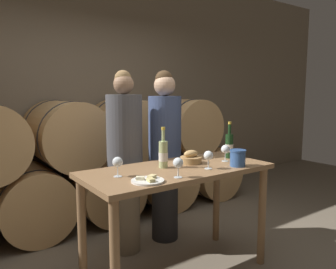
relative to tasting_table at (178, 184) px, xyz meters
name	(u,v)px	position (x,y,z in m)	size (l,w,h in m)	color
stone_wall_back	(79,83)	(0.00, 2.15, 0.84)	(10.00, 0.12, 3.20)	#7F705B
barrel_stack	(100,162)	(0.00, 1.55, -0.10)	(3.91, 0.98, 1.40)	tan
tasting_table	(178,184)	(0.00, 0.00, 0.00)	(1.51, 0.68, 0.89)	olive
person_left	(125,161)	(-0.15, 0.61, 0.10)	(0.32, 0.32, 1.68)	#756651
person_right	(165,154)	(0.29, 0.61, 0.12)	(0.32, 0.32, 1.69)	#232326
wine_bottle_red	(229,146)	(0.62, 0.05, 0.25)	(0.07, 0.07, 0.33)	#193819
wine_bottle_white	(163,154)	(-0.09, 0.07, 0.24)	(0.07, 0.07, 0.32)	#ADBC7F
blue_crock	(238,157)	(0.42, -0.23, 0.21)	(0.13, 0.13, 0.13)	#335693
bread_basket	(191,158)	(0.19, 0.07, 0.17)	(0.18, 0.18, 0.11)	#A87F4C
cheese_plate	(148,180)	(-0.41, -0.21, 0.14)	(0.22, 0.22, 0.04)	white
wine_glass_far_left	(118,163)	(-0.51, 0.02, 0.23)	(0.07, 0.07, 0.14)	white
wine_glass_left	(178,163)	(-0.18, -0.24, 0.23)	(0.07, 0.07, 0.14)	white
wine_glass_center	(208,156)	(0.17, -0.17, 0.23)	(0.07, 0.07, 0.14)	white
wine_glass_right	(225,150)	(0.48, -0.04, 0.23)	(0.07, 0.07, 0.14)	white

